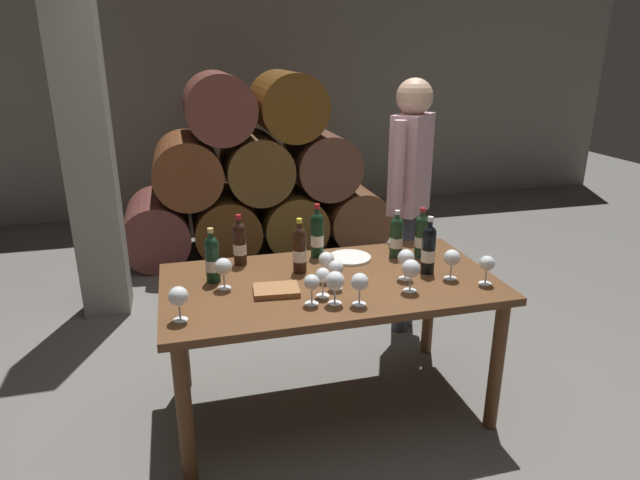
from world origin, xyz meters
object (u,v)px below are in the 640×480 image
(wine_bottle_1, at_px, (240,243))
(wine_bottle_3, at_px, (300,249))
(wine_glass_3, at_px, (335,281))
(wine_glass_11, at_px, (406,258))
(wine_bottle_2, at_px, (317,234))
(wine_glass_2, at_px, (223,267))
(tasting_notebook, at_px, (276,290))
(wine_bottle_0, at_px, (429,249))
(wine_glass_4, at_px, (178,297))
(wine_glass_5, at_px, (411,269))
(wine_glass_0, at_px, (323,276))
(wine_bottle_4, at_px, (212,259))
(sommelier_presenting, at_px, (410,184))
(wine_bottle_6, at_px, (396,237))
(wine_bottle_5, at_px, (421,236))
(wine_glass_10, at_px, (336,269))
(wine_glass_8, at_px, (360,283))
(wine_glass_7, at_px, (326,260))
(serving_plate, at_px, (350,258))
(wine_glass_1, at_px, (312,283))
(wine_glass_9, at_px, (452,258))
(wine_glass_6, at_px, (487,264))
(dining_table, at_px, (330,296))

(wine_bottle_1, bearing_deg, wine_bottle_3, -33.06)
(wine_bottle_3, relative_size, wine_glass_3, 1.83)
(wine_bottle_1, bearing_deg, wine_glass_11, -28.03)
(wine_bottle_2, relative_size, wine_glass_2, 1.94)
(wine_bottle_1, relative_size, tasting_notebook, 1.29)
(wine_bottle_0, xyz_separation_m, wine_glass_4, (-1.28, -0.23, -0.02))
(wine_glass_3, bearing_deg, wine_glass_11, 23.45)
(wine_glass_2, bearing_deg, wine_bottle_3, 15.89)
(wine_glass_4, bearing_deg, wine_bottle_2, 37.96)
(wine_bottle_0, distance_m, wine_glass_5, 0.27)
(wine_glass_0, bearing_deg, wine_bottle_4, 147.41)
(wine_glass_4, height_order, sommelier_presenting, sommelier_presenting)
(wine_bottle_3, xyz_separation_m, wine_bottle_6, (0.58, 0.08, -0.01))
(wine_bottle_2, height_order, wine_bottle_5, wine_bottle_2)
(wine_bottle_5, relative_size, wine_glass_11, 1.79)
(wine_glass_10, bearing_deg, sommelier_presenting, 48.70)
(wine_bottle_6, relative_size, wine_glass_8, 1.75)
(wine_bottle_3, relative_size, wine_bottle_4, 1.04)
(wine_bottle_4, relative_size, wine_bottle_6, 1.04)
(wine_glass_7, bearing_deg, wine_glass_8, -76.71)
(wine_glass_3, bearing_deg, wine_bottle_1, 120.74)
(wine_glass_11, xyz_separation_m, serving_plate, (-0.19, 0.34, -0.11))
(wine_bottle_1, relative_size, wine_bottle_3, 0.96)
(wine_bottle_4, distance_m, wine_glass_1, 0.57)
(wine_bottle_2, relative_size, wine_glass_8, 1.98)
(wine_glass_5, bearing_deg, wine_glass_2, 163.29)
(wine_glass_5, bearing_deg, wine_bottle_6, 76.30)
(wine_glass_9, bearing_deg, wine_glass_0, -176.90)
(wine_glass_3, relative_size, wine_glass_4, 1.01)
(wine_bottle_6, xyz_separation_m, wine_glass_8, (-0.40, -0.54, -0.01))
(wine_glass_10, bearing_deg, serving_plate, 62.65)
(wine_glass_1, bearing_deg, wine_glass_8, -16.13)
(wine_bottle_0, bearing_deg, serving_plate, 138.78)
(wine_glass_3, relative_size, wine_glass_9, 1.02)
(wine_bottle_3, height_order, wine_glass_5, wine_bottle_3)
(wine_bottle_5, relative_size, wine_glass_0, 1.97)
(wine_bottle_1, xyz_separation_m, wine_glass_8, (0.47, -0.65, -0.01))
(wine_glass_4, relative_size, tasting_notebook, 0.73)
(wine_bottle_1, xyz_separation_m, wine_bottle_2, (0.44, 0.00, 0.01))
(wine_bottle_1, distance_m, wine_bottle_2, 0.44)
(wine_glass_0, distance_m, wine_glass_6, 0.83)
(wine_glass_11, bearing_deg, wine_glass_8, -145.30)
(wine_bottle_4, bearing_deg, wine_glass_8, -35.10)
(dining_table, xyz_separation_m, wine_glass_10, (-0.00, -0.11, 0.20))
(wine_glass_1, bearing_deg, wine_glass_4, -178.92)
(wine_glass_0, distance_m, wine_glass_3, 0.10)
(wine_bottle_1, distance_m, wine_glass_10, 0.61)
(wine_glass_2, bearing_deg, wine_bottle_4, 113.46)
(wine_glass_1, height_order, wine_glass_9, wine_glass_9)
(wine_bottle_5, distance_m, wine_glass_3, 0.79)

